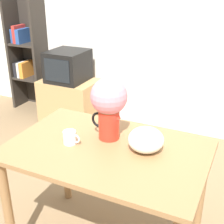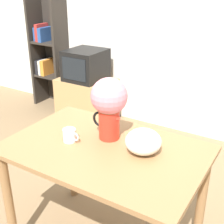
# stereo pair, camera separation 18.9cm
# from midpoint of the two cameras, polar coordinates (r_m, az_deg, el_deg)

# --- Properties ---
(wall_back) EXTENTS (8.00, 0.05, 2.60)m
(wall_back) POSITION_cam_midpoint_polar(r_m,az_deg,el_deg) (3.55, 8.76, 16.52)
(wall_back) COLOR silver
(wall_back) RESTS_ON ground_plane
(table) EXTENTS (1.19, 0.78, 0.79)m
(table) POSITION_cam_midpoint_polar(r_m,az_deg,el_deg) (1.94, -3.80, -9.85)
(table) COLOR olive
(table) RESTS_ON ground_plane
(flower_vase) EXTENTS (0.23, 0.23, 0.39)m
(flower_vase) POSITION_cam_midpoint_polar(r_m,az_deg,el_deg) (1.88, -3.47, 1.62)
(flower_vase) COLOR red
(flower_vase) RESTS_ON table
(coffee_mug) EXTENTS (0.11, 0.08, 0.08)m
(coffee_mug) POSITION_cam_midpoint_polar(r_m,az_deg,el_deg) (1.93, -10.48, -4.67)
(coffee_mug) COLOR white
(coffee_mug) RESTS_ON table
(white_bowl) EXTENTS (0.21, 0.21, 0.14)m
(white_bowl) POSITION_cam_midpoint_polar(r_m,az_deg,el_deg) (1.81, 3.24, -5.16)
(white_bowl) COLOR white
(white_bowl) RESTS_ON table
(tv_stand) EXTENTS (0.68, 0.48, 0.56)m
(tv_stand) POSITION_cam_midpoint_polar(r_m,az_deg,el_deg) (3.95, -9.04, 1.85)
(tv_stand) COLOR tan
(tv_stand) RESTS_ON ground_plane
(tv_set) EXTENTS (0.43, 0.47, 0.36)m
(tv_set) POSITION_cam_midpoint_polar(r_m,az_deg,el_deg) (3.80, -9.51, 8.29)
(tv_set) COLOR black
(tv_set) RESTS_ON tv_stand
(bookshelf) EXTENTS (0.47, 0.30, 1.54)m
(bookshelf) POSITION_cam_midpoint_polar(r_m,az_deg,el_deg) (4.44, -16.42, 10.16)
(bookshelf) COLOR #2D2823
(bookshelf) RESTS_ON ground_plane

